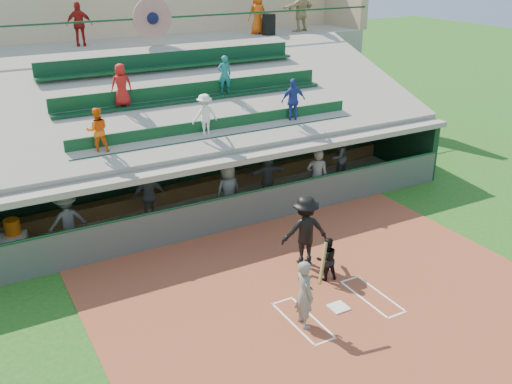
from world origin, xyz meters
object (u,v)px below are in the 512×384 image
home_plate (339,307)px  white_table (14,246)px  trash_bin (269,24)px  batter_at_plate (305,293)px  catcher (327,259)px  water_cooler (12,227)px

home_plate → white_table: size_ratio=0.59×
home_plate → trash_bin: bearing=67.0°
home_plate → batter_at_plate: (-1.09, -0.14, 0.82)m
catcher → home_plate: bearing=78.9°
catcher → white_table: catcher is taller
water_cooler → home_plate: bearing=-45.6°
home_plate → catcher: size_ratio=0.36×
white_table → home_plate: bearing=-33.4°
batter_at_plate → water_cooler: 8.44m
white_table → trash_bin: size_ratio=0.85×
white_table → catcher: bearing=-25.2°
catcher → white_table: (-6.88, 5.16, -0.25)m
home_plate → water_cooler: (-6.34, 6.47, 0.86)m
home_plate → batter_at_plate: bearing=-172.7°
water_cooler → catcher: bearing=-37.4°
white_table → water_cooler: water_cooler is taller
white_table → water_cooler: bearing=72.6°
catcher → water_cooler: 8.62m
home_plate → catcher: bearing=68.0°
trash_bin → batter_at_plate: bearing=-116.8°
water_cooler → trash_bin: 13.81m
batter_at_plate → catcher: batter_at_plate is taller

